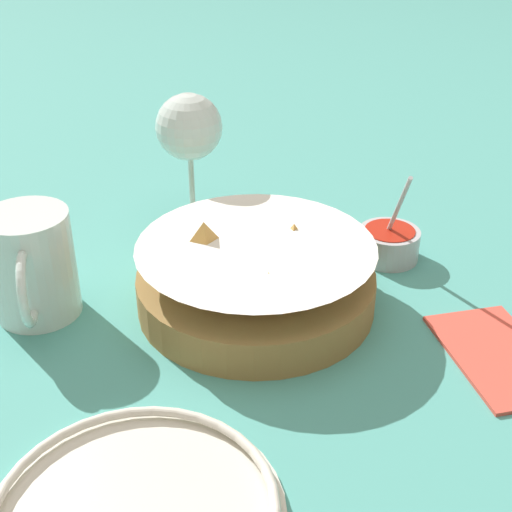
# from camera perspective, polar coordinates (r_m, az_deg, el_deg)

# --- Properties ---
(ground_plane) EXTENTS (4.00, 4.00, 0.00)m
(ground_plane) POSITION_cam_1_polar(r_m,az_deg,el_deg) (0.75, -0.91, -3.62)
(ground_plane) COLOR teal
(food_basket) EXTENTS (0.24, 0.24, 0.09)m
(food_basket) POSITION_cam_1_polar(r_m,az_deg,el_deg) (0.73, -0.05, -1.85)
(food_basket) COLOR olive
(food_basket) RESTS_ON ground_plane
(sauce_cup) EXTENTS (0.08, 0.07, 0.12)m
(sauce_cup) POSITION_cam_1_polar(r_m,az_deg,el_deg) (0.83, 10.57, 1.07)
(sauce_cup) COLOR #B7B7BC
(sauce_cup) RESTS_ON ground_plane
(wine_glass) EXTENTS (0.08, 0.08, 0.16)m
(wine_glass) POSITION_cam_1_polar(r_m,az_deg,el_deg) (0.87, -5.37, 9.92)
(wine_glass) COLOR silver
(wine_glass) RESTS_ON ground_plane
(beer_mug) EXTENTS (0.13, 0.08, 0.11)m
(beer_mug) POSITION_cam_1_polar(r_m,az_deg,el_deg) (0.74, -17.42, -1.01)
(beer_mug) COLOR silver
(beer_mug) RESTS_ON ground_plane
(side_plate) EXTENTS (0.22, 0.22, 0.01)m
(side_plate) POSITION_cam_1_polar(r_m,az_deg,el_deg) (0.54, -9.65, -19.53)
(side_plate) COLOR silver
(side_plate) RESTS_ON ground_plane
(napkin) EXTENTS (0.15, 0.09, 0.01)m
(napkin) POSITION_cam_1_polar(r_m,az_deg,el_deg) (0.71, 18.87, -7.42)
(napkin) COLOR #DB4C3D
(napkin) RESTS_ON ground_plane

